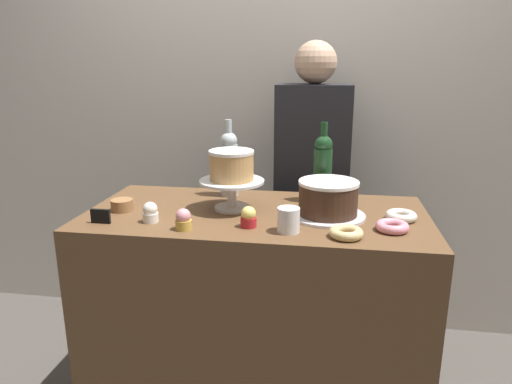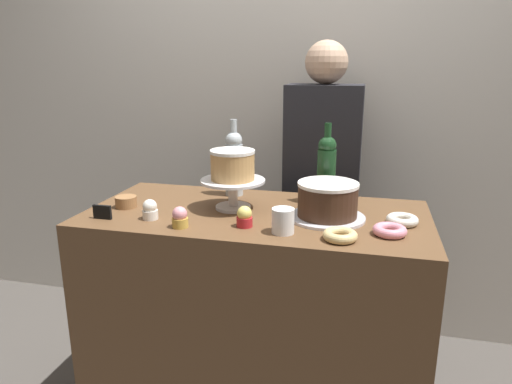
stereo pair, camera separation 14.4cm
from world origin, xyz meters
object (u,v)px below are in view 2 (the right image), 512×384
at_px(chocolate_round_cake, 328,199).
at_px(cupcake_strawberry, 180,218).
at_px(cake_stand_pedestal, 233,189).
at_px(white_layer_cake, 233,165).
at_px(price_sign_chalkboard, 102,212).
at_px(wine_bottle_clear, 234,162).
at_px(coffee_cup_ceramic, 283,221).
at_px(wine_bottle_green, 326,168).
at_px(cookie_stack, 126,202).
at_px(donut_sugar, 402,220).
at_px(barista_figure, 321,199).
at_px(donut_pink, 390,230).
at_px(cupcake_vanilla, 150,210).
at_px(donut_glazed, 340,235).
at_px(cupcake_lemon, 244,217).

xyz_separation_m(chocolate_round_cake, cupcake_strawberry, (-0.49, -0.22, -0.04)).
distance_m(cake_stand_pedestal, white_layer_cake, 0.09).
xyz_separation_m(cupcake_strawberry, price_sign_chalkboard, (-0.31, 0.02, -0.01)).
bearing_deg(wine_bottle_clear, coffee_cup_ceramic, -54.82).
xyz_separation_m(wine_bottle_clear, wine_bottle_green, (0.39, -0.03, 0.00)).
bearing_deg(wine_bottle_clear, white_layer_cake, -75.03).
bearing_deg(cookie_stack, donut_sugar, 2.75).
xyz_separation_m(white_layer_cake, chocolate_round_cake, (0.37, -0.03, -0.10)).
bearing_deg(cookie_stack, barista_figure, 42.96).
height_order(chocolate_round_cake, wine_bottle_clear, wine_bottle_clear).
relative_size(white_layer_cake, cupcake_strawberry, 2.31).
relative_size(wine_bottle_clear, donut_pink, 2.91).
relative_size(white_layer_cake, coffee_cup_ceramic, 2.02).
distance_m(chocolate_round_cake, donut_sugar, 0.27).
distance_m(wine_bottle_clear, cookie_stack, 0.47).
height_order(wine_bottle_green, cookie_stack, wine_bottle_green).
bearing_deg(wine_bottle_clear, price_sign_chalkboard, -131.29).
height_order(chocolate_round_cake, cupcake_vanilla, chocolate_round_cake).
distance_m(donut_sugar, donut_glazed, 0.29).
bearing_deg(wine_bottle_green, donut_sugar, -34.50).
height_order(cake_stand_pedestal, wine_bottle_clear, wine_bottle_clear).
distance_m(donut_glazed, cookie_stack, 0.86).
xyz_separation_m(cupcake_vanilla, donut_sugar, (0.89, 0.16, -0.02)).
relative_size(cake_stand_pedestal, coffee_cup_ceramic, 2.95).
distance_m(donut_pink, cookie_stack, 1.01).
bearing_deg(cupcake_lemon, donut_glazed, -8.59).
bearing_deg(cupcake_lemon, donut_pink, 4.10).
distance_m(wine_bottle_clear, wine_bottle_green, 0.39).
bearing_deg(price_sign_chalkboard, white_layer_cake, 28.71).
height_order(cupcake_strawberry, coffee_cup_ceramic, coffee_cup_ceramic).
relative_size(cupcake_lemon, donut_sugar, 0.66).
height_order(wine_bottle_clear, cookie_stack, wine_bottle_clear).
bearing_deg(wine_bottle_clear, donut_sugar, -18.33).
distance_m(donut_sugar, barista_figure, 0.71).
height_order(wine_bottle_green, donut_sugar, wine_bottle_green).
bearing_deg(chocolate_round_cake, cake_stand_pedestal, 174.80).
distance_m(donut_pink, barista_figure, 0.79).
relative_size(chocolate_round_cake, cupcake_strawberry, 2.97).
bearing_deg(coffee_cup_ceramic, chocolate_round_cake, 55.11).
bearing_deg(chocolate_round_cake, coffee_cup_ceramic, -124.89).
bearing_deg(wine_bottle_green, chocolate_round_cake, -82.48).
bearing_deg(wine_bottle_green, barista_figure, 97.73).
distance_m(wine_bottle_green, price_sign_chalkboard, 0.88).
height_order(wine_bottle_clear, donut_sugar, wine_bottle_clear).
distance_m(wine_bottle_green, cupcake_strawberry, 0.63).
height_order(cupcake_strawberry, donut_sugar, cupcake_strawberry).
relative_size(wine_bottle_clear, donut_sugar, 2.91).
height_order(cookie_stack, price_sign_chalkboard, price_sign_chalkboard).
xyz_separation_m(wine_bottle_green, cupcake_vanilla, (-0.60, -0.36, -0.11)).
bearing_deg(donut_glazed, wine_bottle_clear, 137.98).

